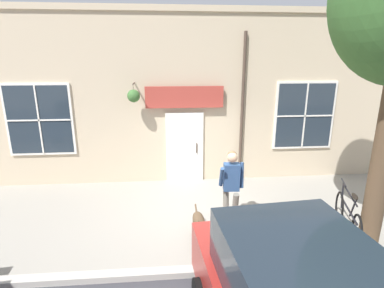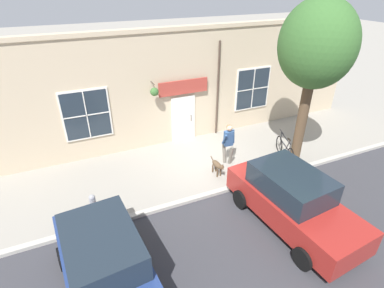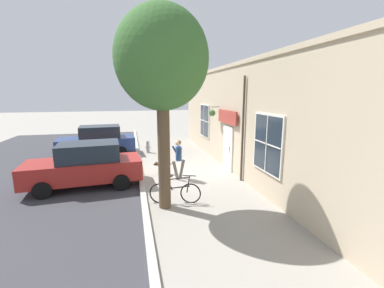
% 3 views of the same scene
% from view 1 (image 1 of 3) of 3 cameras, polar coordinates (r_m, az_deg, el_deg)
% --- Properties ---
extents(ground_plane, '(90.00, 90.00, 0.00)m').
position_cam_1_polar(ground_plane, '(7.32, 1.24, -13.44)').
color(ground_plane, gray).
extents(storefront_facade, '(0.95, 18.00, 4.95)m').
position_cam_1_polar(storefront_facade, '(8.77, -0.40, 8.67)').
color(storefront_facade, '#C6B293').
rests_on(storefront_facade, ground_plane).
extents(pedestrian_walking, '(0.60, 0.57, 1.72)m').
position_cam_1_polar(pedestrian_walking, '(6.60, 7.51, -6.99)').
color(pedestrian_walking, '#6B665B').
rests_on(pedestrian_walking, ground_plane).
extents(dog_on_leash, '(0.98, 0.26, 0.64)m').
position_cam_1_polar(dog_on_leash, '(6.23, 1.34, -14.59)').
color(dog_on_leash, brown).
rests_on(dog_on_leash, ground_plane).
extents(leaning_bicycle, '(1.69, 0.52, 1.00)m').
position_cam_1_polar(leaning_bicycle, '(7.30, 27.52, -12.10)').
color(leaning_bicycle, black).
rests_on(leaning_bicycle, ground_plane).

